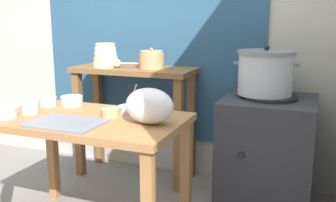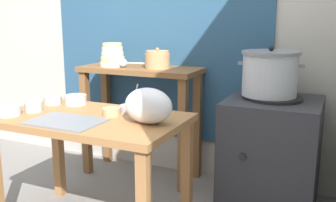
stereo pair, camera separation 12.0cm
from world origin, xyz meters
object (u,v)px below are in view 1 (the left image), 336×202
Objects in this scene: prep_table at (90,136)px; prep_bowl_5 at (48,101)px; steamer_pot at (265,72)px; prep_bowl_2 at (5,112)px; stove_block at (267,152)px; clay_pot at (151,60)px; prep_bowl_3 at (131,109)px; plastic_bag at (149,106)px; prep_bowl_4 at (30,108)px; ladle at (118,63)px; prep_bowl_0 at (110,112)px; prep_bowl_1 at (72,100)px; bowl_stack_enamel at (106,56)px; serving_tray at (65,123)px; back_shelf_table at (134,95)px.

prep_bowl_5 is at bearing 159.02° from prep_table.
steamer_pot reaches higher than prep_bowl_2.
clay_pot reaches higher than stove_block.
clay_pot is at bearing 88.76° from prep_table.
plastic_bag is at bearing -42.57° from prep_bowl_3.
clay_pot reaches higher than prep_bowl_4.
prep_bowl_0 is at bearing -64.90° from ladle.
prep_bowl_1 is at bearing 161.74° from plastic_bag.
plastic_bag is 1.97× the size of prep_bowl_2.
bowl_stack_enamel is 0.13m from ladle.
serving_tray is 0.36m from prep_bowl_4.
ladle is at bearing 128.05° from plastic_bag.
plastic_bag reaches higher than back_shelf_table.
steamer_pot is (1.02, -0.11, 0.25)m from back_shelf_table.
serving_tray is (0.20, -0.96, -0.21)m from ladle.
prep_bowl_3 is at bearing -65.13° from back_shelf_table.
plastic_bag is at bearing -124.15° from steamer_pot.
prep_bowl_5 is at bearing -121.57° from clay_pot.
prep_bowl_0 is 0.53m from prep_bowl_5.
prep_bowl_5 is at bearing -111.62° from back_shelf_table.
prep_bowl_4 reaches higher than prep_table.
clay_pot is (-0.91, 0.13, 0.58)m from stove_block.
plastic_bag reaches higher than stove_block.
clay_pot is 1.39× the size of prep_bowl_2.
prep_table is at bearing 7.52° from prep_bowl_4.
steamer_pot is at bearing 35.00° from prep_bowl_2.
serving_tray is 0.41m from prep_bowl_2.
back_shelf_table is at bearing 173.86° from steamer_pot.
prep_bowl_2 is 1.02× the size of prep_bowl_5.
prep_bowl_0 is (0.24, -0.80, 0.07)m from back_shelf_table.
back_shelf_table is 1.03m from serving_tray.
prep_bowl_1 is 1.38× the size of prep_bowl_4.
prep_bowl_1 is at bearing -155.39° from steamer_pot.
clay_pot is at bearing 66.10° from prep_bowl_2.
back_shelf_table is 9.11× the size of prep_bowl_0.
steamer_pot is at bearing -6.14° from back_shelf_table.
serving_tray reaches higher than prep_table.
prep_bowl_1 is (0.09, -0.60, -0.23)m from bowl_stack_enamel.
prep_bowl_4 is at bearing 160.67° from serving_tray.
back_shelf_table is 0.66m from prep_bowl_1.
clay_pot reaches higher than prep_bowl_5.
serving_tray is at bearing 2.22° from prep_bowl_2.
bowl_stack_enamel is at bearing 130.51° from prep_bowl_3.
plastic_bag reaches higher than prep_bowl_2.
prep_table is at bearing -66.28° from bowl_stack_enamel.
ladle is at bearing -11.65° from bowl_stack_enamel.
prep_bowl_2 is (-0.44, -0.19, 0.14)m from prep_table.
clay_pot is 0.70× the size of plastic_bag.
prep_bowl_1 is (-0.27, 0.22, 0.15)m from prep_table.
plastic_bag reaches higher than prep_bowl_3.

